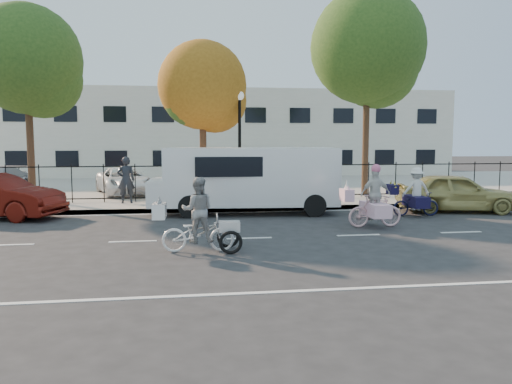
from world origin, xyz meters
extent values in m
plane|color=#333334|center=(0.00, 0.00, 0.00)|extent=(120.00, 120.00, 0.00)
cube|color=#A8A399|center=(0.00, 5.05, 0.07)|extent=(60.00, 0.10, 0.15)
cube|color=#A8A399|center=(0.00, 6.10, 0.07)|extent=(60.00, 2.20, 0.15)
cube|color=#A8A399|center=(0.00, 15.00, 0.07)|extent=(60.00, 15.60, 0.15)
cube|color=silver|center=(0.00, 25.00, 3.00)|extent=(34.00, 10.00, 6.00)
cylinder|color=black|center=(0.50, 6.80, 2.15)|extent=(0.12, 0.12, 4.00)
sphere|color=white|center=(0.50, 6.80, 4.30)|extent=(0.36, 0.36, 0.36)
cylinder|color=black|center=(-2.20, 6.80, 1.05)|extent=(0.06, 0.06, 1.80)
cylinder|color=black|center=(-1.50, 6.80, 1.05)|extent=(0.06, 0.06, 1.80)
cube|color=#59140F|center=(-1.85, 6.80, 1.65)|extent=(0.85, 0.04, 0.60)
imported|color=white|center=(-1.37, -1.39, 0.44)|extent=(1.68, 0.65, 0.87)
imported|color=white|center=(-1.37, -1.39, 0.98)|extent=(0.76, 0.61, 1.53)
cube|color=white|center=(-2.25, -1.36, 0.97)|extent=(0.31, 0.54, 0.35)
cone|color=white|center=(-2.25, -1.24, 1.20)|extent=(0.14, 0.14, 0.17)
cone|color=white|center=(-2.25, -1.47, 1.20)|extent=(0.14, 0.14, 0.17)
torus|color=black|center=(-0.65, -1.76, 0.27)|extent=(0.55, 0.10, 0.54)
torus|color=black|center=(-0.65, -1.08, 0.27)|extent=(0.55, 0.10, 0.54)
cube|color=white|center=(-0.65, -1.42, 0.58)|extent=(0.50, 0.36, 0.24)
imported|color=beige|center=(3.91, 1.14, 0.49)|extent=(1.63, 0.47, 0.98)
imported|color=silver|center=(3.91, 1.14, 0.99)|extent=(0.90, 0.38, 1.54)
cube|color=#F5BAD0|center=(3.03, 1.14, 0.98)|extent=(0.30, 0.54, 0.35)
cone|color=silver|center=(3.03, 1.14, 1.29)|extent=(0.12, 0.12, 0.31)
cube|color=#F5BAD0|center=(3.91, 1.14, 0.54)|extent=(0.54, 1.27, 0.39)
sphere|color=#DC6892|center=(3.91, 1.14, 1.74)|extent=(0.27, 0.27, 0.27)
imported|color=black|center=(6.11, 3.04, 0.42)|extent=(1.61, 0.62, 0.83)
imported|color=white|center=(6.11, 3.04, 0.93)|extent=(0.96, 0.58, 1.45)
cube|color=black|center=(5.28, 3.08, 0.92)|extent=(0.30, 0.52, 0.33)
cone|color=gold|center=(5.28, 3.24, 1.11)|extent=(0.11, 0.22, 0.30)
cone|color=gold|center=(5.28, 2.91, 1.11)|extent=(0.11, 0.22, 0.30)
cube|color=black|center=(6.11, 3.04, 0.51)|extent=(0.56, 1.22, 0.37)
cube|color=white|center=(0.64, 4.50, 1.32)|extent=(6.08, 2.62, 1.98)
cube|color=white|center=(-2.60, 4.50, 0.77)|extent=(0.70, 2.18, 0.88)
cylinder|color=black|center=(-1.44, 3.53, 0.38)|extent=(0.79, 0.34, 0.77)
cylinder|color=black|center=(-1.44, 5.47, 0.38)|extent=(0.79, 0.34, 0.77)
cylinder|color=black|center=(2.73, 3.53, 0.38)|extent=(0.79, 0.34, 0.77)
cylinder|color=black|center=(2.73, 5.47, 0.38)|extent=(0.79, 0.34, 0.77)
imported|color=tan|center=(8.01, 3.80, 0.70)|extent=(4.39, 2.60, 1.40)
imported|color=black|center=(-3.91, 6.80, 1.05)|extent=(0.71, 0.51, 1.80)
imported|color=white|center=(-4.36, 10.08, 0.76)|extent=(3.19, 4.75, 1.21)
imported|color=#4D5055|center=(-0.20, 9.88, 0.75)|extent=(1.32, 3.68, 1.21)
cylinder|color=#442D1D|center=(-7.75, 8.20, 2.51)|extent=(0.28, 0.28, 5.02)
sphere|color=#385B1E|center=(-7.75, 8.20, 5.73)|extent=(4.30, 4.30, 4.30)
sphere|color=#385B1E|center=(-7.25, 8.40, 5.02)|extent=(3.15, 3.15, 3.15)
cylinder|color=#442D1D|center=(-0.90, 7.69, 2.09)|extent=(0.28, 0.28, 4.18)
sphere|color=#9F6219|center=(-0.90, 7.69, 4.78)|extent=(3.59, 3.59, 3.59)
sphere|color=#9F6219|center=(-0.40, 7.89, 4.18)|extent=(2.63, 2.63, 2.63)
cylinder|color=#442D1D|center=(6.21, 8.20, 2.87)|extent=(0.28, 0.28, 5.75)
sphere|color=#385B1E|center=(6.21, 8.20, 6.57)|extent=(4.93, 4.93, 4.93)
sphere|color=#385B1E|center=(6.71, 8.40, 5.75)|extent=(3.61, 3.61, 3.61)
camera|label=1|loc=(-1.65, -12.84, 2.59)|focal=35.00mm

